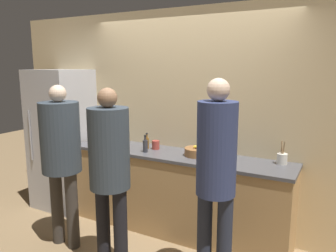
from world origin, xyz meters
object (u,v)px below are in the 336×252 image
object	(u,v)px
person_center	(110,164)
bottle_amber	(147,143)
person_right	(216,170)
person_left	(61,149)
fruit_bowl	(197,152)
utensil_crock	(282,158)
refrigerator	(63,139)
cup_red	(156,145)
bottle_dark	(145,145)
cup_blue	(227,153)

from	to	relation	value
person_center	bottle_amber	distance (m)	1.03
person_center	person_right	xyz separation A→B (m)	(0.94, 0.21, 0.03)
person_left	person_right	distance (m)	1.69
fruit_bowl	utensil_crock	distance (m)	0.90
fruit_bowl	bottle_amber	size ratio (longest dim) A/B	1.42
person_right	refrigerator	bearing A→B (deg)	164.09
person_right	cup_red	world-z (taller)	person_right
person_left	bottle_dark	distance (m)	0.93
person_left	refrigerator	bearing A→B (deg)	135.65
person_center	cup_red	bearing A→B (deg)	97.10
person_left	utensil_crock	xyz separation A→B (m)	(2.06, 0.99, -0.07)
fruit_bowl	bottle_dark	size ratio (longest dim) A/B	1.35
fruit_bowl	bottle_amber	distance (m)	0.66
person_left	person_center	size ratio (longest dim) A/B	1.00
bottle_dark	cup_red	world-z (taller)	bottle_dark
person_right	cup_blue	bearing A→B (deg)	102.56
person_center	utensil_crock	distance (m)	1.73
refrigerator	cup_blue	distance (m)	2.30
cup_red	utensil_crock	bearing A→B (deg)	3.56
cup_red	bottle_dark	bearing A→B (deg)	-100.95
bottle_dark	cup_blue	distance (m)	0.94
refrigerator	person_right	distance (m)	2.60
utensil_crock	cup_red	bearing A→B (deg)	-176.44
cup_blue	bottle_amber	bearing A→B (deg)	-174.06
person_right	bottle_amber	size ratio (longest dim) A/B	9.59
refrigerator	bottle_dark	size ratio (longest dim) A/B	9.37
cup_blue	refrigerator	bearing A→B (deg)	-175.39
person_left	cup_blue	xyz separation A→B (m)	(1.49, 0.97, -0.08)
cup_red	person_center	bearing A→B (deg)	-82.90
bottle_dark	cup_blue	world-z (taller)	bottle_dark
person_right	fruit_bowl	bearing A→B (deg)	123.13
bottle_amber	bottle_dark	world-z (taller)	bottle_dark
person_center	bottle_dark	size ratio (longest dim) A/B	8.69
person_left	fruit_bowl	distance (m)	1.46
person_center	bottle_amber	size ratio (longest dim) A/B	9.10
person_right	utensil_crock	bearing A→B (deg)	67.92
refrigerator	person_left	xyz separation A→B (m)	(0.81, -0.79, 0.14)
person_right	bottle_dark	size ratio (longest dim) A/B	9.16
person_center	utensil_crock	size ratio (longest dim) A/B	7.25
refrigerator	utensil_crock	bearing A→B (deg)	4.10
refrigerator	cup_red	world-z (taller)	refrigerator
person_center	fruit_bowl	world-z (taller)	person_center
person_right	bottle_amber	bearing A→B (deg)	145.94
bottle_amber	refrigerator	bearing A→B (deg)	-176.39
person_center	person_left	bearing A→B (deg)	169.86
bottle_dark	cup_red	distance (m)	0.18
person_center	refrigerator	bearing A→B (deg)	149.32
utensil_crock	cup_red	world-z (taller)	utensil_crock
fruit_bowl	cup_blue	size ratio (longest dim) A/B	3.01
person_center	fruit_bowl	xyz separation A→B (m)	(0.42, 1.00, -0.06)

